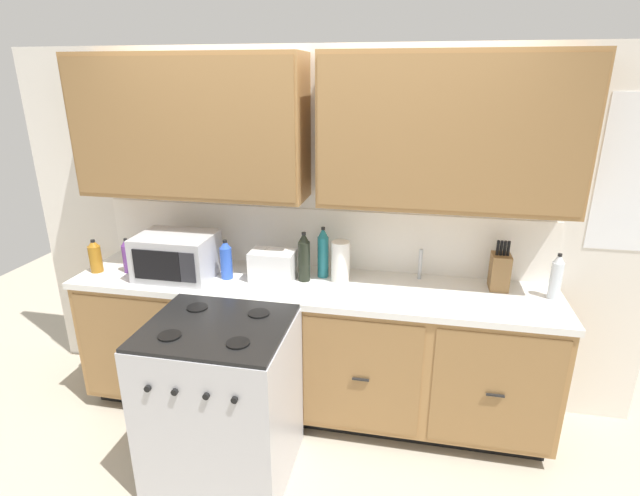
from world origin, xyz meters
TOP-DOWN VIEW (x-y plane):
  - ground_plane at (0.00, 0.00)m, footprint 8.00×8.00m
  - wall_unit at (0.00, 0.50)m, footprint 4.21×0.40m
  - counter_run at (0.00, 0.30)m, footprint 3.04×0.64m
  - stove_range at (-0.36, -0.33)m, footprint 0.76×0.68m
  - microwave at (-0.86, 0.25)m, footprint 0.48×0.37m
  - toaster at (-0.24, 0.31)m, footprint 0.28×0.18m
  - knife_block at (1.15, 0.45)m, footprint 0.11×0.14m
  - sink_faucet at (0.68, 0.51)m, footprint 0.02×0.02m
  - paper_towel_roll at (0.18, 0.38)m, footprint 0.12×0.12m
  - bottle_clear at (1.45, 0.37)m, footprint 0.07×0.07m
  - bottle_violet at (-1.21, 0.25)m, footprint 0.07×0.07m
  - bottle_blue at (-0.54, 0.28)m, footprint 0.08×0.08m
  - bottle_teal at (0.06, 0.43)m, footprint 0.07×0.07m
  - bottle_amber at (-1.43, 0.21)m, footprint 0.08×0.08m
  - bottle_dark at (-0.04, 0.34)m, footprint 0.08×0.08m

SIDE VIEW (x-z plane):
  - ground_plane at x=0.00m, z-range 0.00..0.00m
  - stove_range at x=-0.36m, z-range 0.00..0.95m
  - counter_run at x=0.00m, z-range 0.01..0.95m
  - toaster at x=-0.24m, z-range 0.94..1.13m
  - sink_faucet at x=0.68m, z-range 0.94..1.14m
  - bottle_amber at x=-1.43m, z-range 0.94..1.16m
  - bottle_violet at x=-1.21m, z-range 0.94..1.17m
  - knife_block at x=1.15m, z-range 0.90..1.21m
  - bottle_blue at x=-0.54m, z-range 0.94..1.19m
  - paper_towel_roll at x=0.18m, z-range 0.94..1.20m
  - bottle_clear at x=1.45m, z-range 0.94..1.21m
  - microwave at x=-0.86m, z-range 0.94..1.22m
  - bottle_dark at x=-0.04m, z-range 0.94..1.26m
  - bottle_teal at x=0.06m, z-range 0.94..1.27m
  - wall_unit at x=0.00m, z-range 0.44..2.79m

